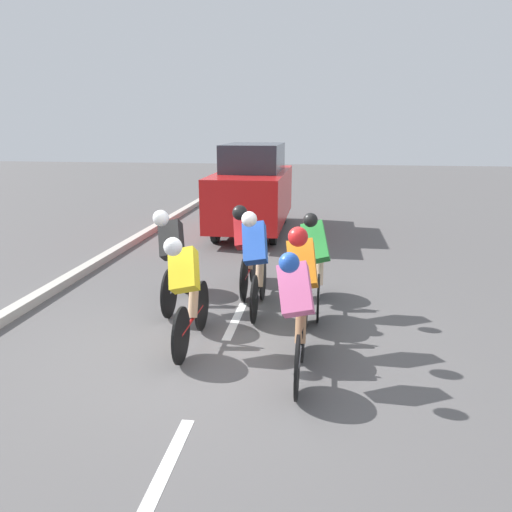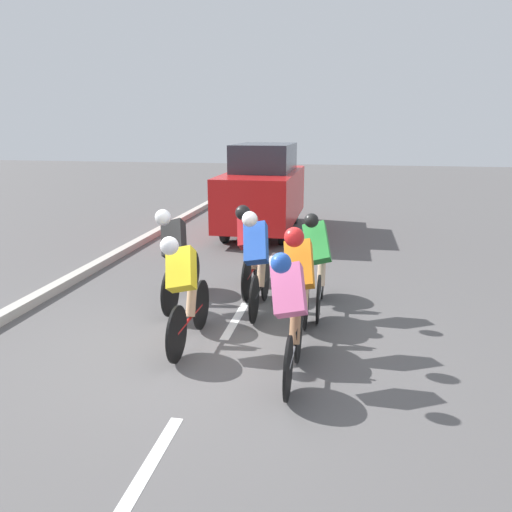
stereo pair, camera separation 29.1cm
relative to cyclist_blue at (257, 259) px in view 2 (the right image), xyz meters
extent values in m
plane|color=#565454|center=(0.24, 1.16, -0.80)|extent=(60.00, 60.00, 0.00)
cube|color=white|center=(0.24, 3.56, -0.80)|extent=(0.12, 1.40, 0.01)
cube|color=white|center=(0.24, 0.36, -0.80)|extent=(0.12, 1.40, 0.01)
cube|color=white|center=(0.24, -2.84, -0.80)|extent=(0.12, 1.40, 0.01)
cube|color=#B7B2A8|center=(3.44, 0.36, -0.73)|extent=(0.20, 24.02, 0.14)
cylinder|color=black|center=(-0.03, -0.56, -0.47)|extent=(0.03, 0.68, 0.68)
cylinder|color=black|center=(-0.03, 0.40, -0.47)|extent=(0.03, 0.68, 0.68)
cylinder|color=black|center=(-0.03, -0.08, -0.47)|extent=(0.04, 0.96, 0.04)
cylinder|color=black|center=(-0.03, -0.25, -0.26)|extent=(0.04, 0.04, 0.42)
cylinder|color=#1999D8|center=(-0.03, -0.13, -0.37)|extent=(0.07, 0.07, 0.16)
cylinder|color=#DBAD84|center=(-0.03, -0.15, -0.29)|extent=(0.12, 0.23, 0.36)
cube|color=blue|center=(0.01, 0.02, 0.24)|extent=(0.41, 0.50, 0.64)
sphere|color=white|center=(0.06, 0.24, 0.63)|extent=(0.22, 0.22, 0.22)
cylinder|color=black|center=(-0.74, 1.28, -0.48)|extent=(0.03, 0.66, 0.66)
cylinder|color=black|center=(-0.74, 2.31, -0.48)|extent=(0.03, 0.66, 0.66)
cylinder|color=#B7B7BC|center=(-0.74, 1.80, -0.48)|extent=(0.04, 1.04, 0.04)
cylinder|color=#B7B7BC|center=(-0.74, 1.61, -0.27)|extent=(0.04, 0.04, 0.42)
cylinder|color=#1999D8|center=(-0.74, 1.75, -0.38)|extent=(0.07, 0.07, 0.16)
cylinder|color=#9E704C|center=(-0.74, 1.72, -0.30)|extent=(0.12, 0.23, 0.36)
cube|color=pink|center=(-0.68, 1.90, 0.20)|extent=(0.43, 0.47, 0.60)
sphere|color=blue|center=(-0.62, 2.12, 0.55)|extent=(0.21, 0.21, 0.21)
cylinder|color=black|center=(0.63, 0.74, -0.47)|extent=(0.03, 0.67, 0.67)
cylinder|color=black|center=(0.63, 1.73, -0.47)|extent=(0.03, 0.67, 0.67)
cylinder|color=red|center=(0.63, 1.23, -0.47)|extent=(0.04, 0.99, 0.04)
cylinder|color=red|center=(0.63, 1.06, -0.26)|extent=(0.04, 0.04, 0.42)
cylinder|color=yellow|center=(0.63, 1.18, -0.37)|extent=(0.07, 0.07, 0.16)
cylinder|color=#DBAD84|center=(0.63, 1.16, -0.29)|extent=(0.12, 0.23, 0.36)
cube|color=yellow|center=(0.68, 1.33, 0.20)|extent=(0.42, 0.45, 0.58)
sphere|color=white|center=(0.73, 1.55, 0.54)|extent=(0.22, 0.22, 0.22)
cylinder|color=black|center=(1.20, -0.68, -0.45)|extent=(0.03, 0.71, 0.71)
cylinder|color=black|center=(1.20, 0.37, -0.45)|extent=(0.03, 0.71, 0.71)
cylinder|color=#B7B7BC|center=(1.20, -0.16, -0.45)|extent=(0.04, 1.04, 0.04)
cylinder|color=#B7B7BC|center=(1.20, -0.34, -0.24)|extent=(0.04, 0.04, 0.42)
cylinder|color=#1999D8|center=(1.20, -0.21, -0.35)|extent=(0.07, 0.07, 0.16)
cylinder|color=#DBAD84|center=(1.20, -0.23, -0.27)|extent=(0.12, 0.23, 0.36)
cube|color=black|center=(1.27, -0.06, 0.23)|extent=(0.45, 0.48, 0.62)
sphere|color=white|center=(1.33, 0.16, 0.60)|extent=(0.23, 0.23, 0.23)
cylinder|color=black|center=(-0.91, -0.78, -0.47)|extent=(0.03, 0.68, 0.68)
cylinder|color=black|center=(-0.91, 0.23, -0.47)|extent=(0.03, 0.68, 0.68)
cylinder|color=#B7B7BC|center=(-0.91, -0.28, -0.47)|extent=(0.04, 1.02, 0.04)
cylinder|color=#B7B7BC|center=(-0.91, -0.45, -0.26)|extent=(0.04, 0.04, 0.42)
cylinder|color=white|center=(-0.91, -0.33, -0.37)|extent=(0.07, 0.07, 0.16)
cylinder|color=beige|center=(-0.91, -0.35, -0.29)|extent=(0.12, 0.23, 0.36)
cube|color=green|center=(-0.84, -0.18, 0.23)|extent=(0.46, 0.49, 0.65)
sphere|color=black|center=(-0.77, 0.04, 0.60)|extent=(0.20, 0.20, 0.20)
cylinder|color=black|center=(0.25, -1.44, -0.46)|extent=(0.03, 0.70, 0.70)
cylinder|color=black|center=(0.25, -0.45, -0.46)|extent=(0.03, 0.70, 0.70)
cylinder|color=red|center=(0.25, -0.94, -0.46)|extent=(0.04, 0.99, 0.04)
cylinder|color=red|center=(0.25, -1.11, -0.25)|extent=(0.04, 0.04, 0.42)
cylinder|color=#1999D8|center=(0.25, -0.99, -0.36)|extent=(0.07, 0.07, 0.16)
cylinder|color=tan|center=(0.25, -1.02, -0.28)|extent=(0.12, 0.23, 0.36)
cube|color=red|center=(0.29, -0.84, 0.21)|extent=(0.41, 0.45, 0.57)
sphere|color=black|center=(0.34, -0.62, 0.56)|extent=(0.24, 0.24, 0.24)
cylinder|color=black|center=(-0.75, 0.48, -0.45)|extent=(0.03, 0.71, 0.71)
cylinder|color=black|center=(-0.75, 1.46, -0.45)|extent=(0.03, 0.71, 0.71)
cylinder|color=black|center=(-0.75, 0.97, -0.45)|extent=(0.04, 0.98, 0.04)
cylinder|color=black|center=(-0.75, 0.80, -0.24)|extent=(0.04, 0.04, 0.42)
cylinder|color=green|center=(-0.75, 0.92, -0.35)|extent=(0.07, 0.07, 0.16)
cylinder|color=#DBAD84|center=(-0.75, 0.90, -0.27)|extent=(0.12, 0.23, 0.36)
cube|color=orange|center=(-0.71, 1.07, 0.25)|extent=(0.41, 0.49, 0.63)
sphere|color=red|center=(-0.66, 1.29, 0.64)|extent=(0.23, 0.23, 0.23)
cylinder|color=black|center=(0.20, -4.34, -0.48)|extent=(0.14, 0.64, 0.64)
cylinder|color=black|center=(1.56, -4.34, -0.48)|extent=(0.14, 0.64, 0.64)
cylinder|color=black|center=(0.20, -6.96, -0.48)|extent=(0.14, 0.64, 0.64)
cylinder|color=black|center=(1.56, -6.96, -0.48)|extent=(0.14, 0.64, 0.64)
cube|color=red|center=(0.88, -5.65, 0.13)|extent=(1.70, 4.23, 1.23)
cube|color=#2D333D|center=(0.88, -5.86, 1.08)|extent=(1.39, 2.33, 0.67)
camera|label=1|loc=(-0.95, 6.85, 1.87)|focal=35.00mm
camera|label=2|loc=(-1.24, 6.80, 1.87)|focal=35.00mm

